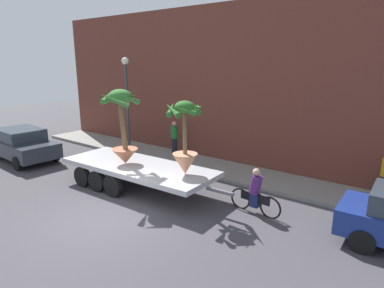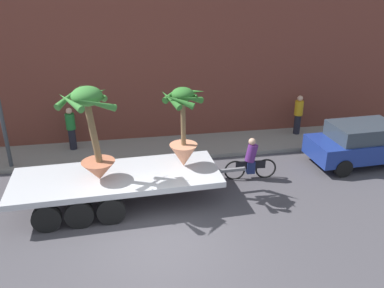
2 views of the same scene
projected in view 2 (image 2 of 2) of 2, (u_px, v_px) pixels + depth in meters
name	position (u px, v px, depth m)	size (l,w,h in m)	color
ground_plane	(163.00, 245.00, 10.41)	(60.00, 60.00, 0.00)	#423F44
sidewalk	(147.00, 149.00, 15.90)	(24.00, 2.20, 0.15)	gray
building_facade	(140.00, 52.00, 16.01)	(24.00, 1.20, 7.32)	brown
flatbed_trailer	(108.00, 182.00, 11.99)	(7.27, 2.56, 0.98)	#B7BABF
potted_palm_rear	(93.00, 134.00, 11.12)	(1.70, 1.72, 2.82)	#B26647
potted_palm_middle	(183.00, 130.00, 12.04)	(1.45, 1.45, 2.55)	tan
cyclist	(251.00, 161.00, 13.56)	(1.84, 0.36, 1.54)	black
parked_car	(365.00, 143.00, 14.61)	(4.30, 1.98, 1.58)	navy
pedestrian_near_gate	(298.00, 114.00, 16.94)	(0.36, 0.36, 1.71)	black
pedestrian_far_left	(71.00, 128.00, 15.42)	(0.36, 0.36, 1.71)	black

